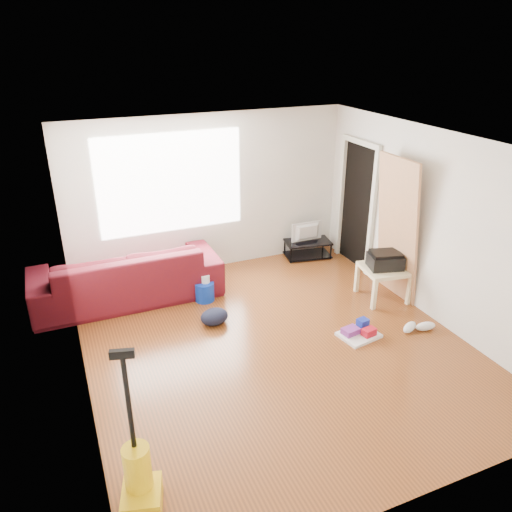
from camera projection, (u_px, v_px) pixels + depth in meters
name	position (u px, v px, depth m)	size (l,w,h in m)	color
room	(277.00, 248.00, 5.88)	(4.51, 5.01, 2.51)	#5B3217
sofa	(129.00, 298.00, 7.36)	(2.66, 1.04, 0.78)	#4B0D1A
tv_stand	(308.00, 248.00, 8.63)	(0.84, 0.57, 0.29)	black
tv	(308.00, 232.00, 8.51)	(0.57, 0.07, 0.33)	black
side_table	(384.00, 272.00, 7.19)	(0.68, 0.68, 0.49)	#D0BB77
printer	(385.00, 260.00, 7.11)	(0.54, 0.46, 0.24)	black
bucket	(205.00, 300.00, 7.29)	(0.28, 0.28, 0.28)	#0D33B1
toilet_paper	(206.00, 288.00, 7.22)	(0.12, 0.12, 0.11)	silver
cleaning_tray	(359.00, 332.00, 6.42)	(0.54, 0.46, 0.17)	white
backpack	(215.00, 323.00, 6.70)	(0.38, 0.31, 0.21)	black
sneakers	(418.00, 327.00, 6.52)	(0.51, 0.26, 0.11)	silver
vacuum	(140.00, 481.00, 4.02)	(0.40, 0.43, 1.50)	yellow
door_panel	(389.00, 294.00, 7.45)	(0.04, 0.83, 2.08)	#A97553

